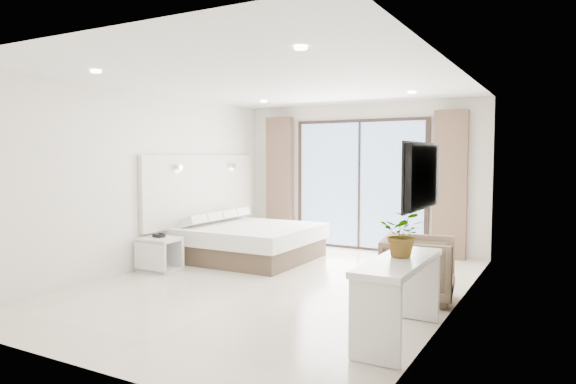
# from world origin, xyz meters

# --- Properties ---
(ground) EXTENTS (6.20, 6.20, 0.00)m
(ground) POSITION_xyz_m (0.00, 0.00, 0.00)
(ground) COLOR beige
(ground) RESTS_ON ground
(room_shell) EXTENTS (4.62, 6.22, 2.72)m
(room_shell) POSITION_xyz_m (-0.20, 0.86, 1.58)
(room_shell) COLOR silver
(room_shell) RESTS_ON ground
(bed) EXTENTS (2.04, 1.94, 0.71)m
(bed) POSITION_xyz_m (-1.29, 1.29, 0.30)
(bed) COLOR brown
(bed) RESTS_ON ground
(nightstand) EXTENTS (0.57, 0.47, 0.51)m
(nightstand) POSITION_xyz_m (-1.96, -0.13, 0.26)
(nightstand) COLOR silver
(nightstand) RESTS_ON ground
(phone) EXTENTS (0.17, 0.14, 0.05)m
(phone) POSITION_xyz_m (-1.98, -0.11, 0.54)
(phone) COLOR black
(phone) RESTS_ON nightstand
(console_desk) EXTENTS (0.46, 1.49, 0.77)m
(console_desk) POSITION_xyz_m (2.04, -1.21, 0.56)
(console_desk) COLOR silver
(console_desk) RESTS_ON ground
(plant) EXTENTS (0.42, 0.46, 0.35)m
(plant) POSITION_xyz_m (2.04, -1.10, 0.94)
(plant) COLOR #33662D
(plant) RESTS_ON console_desk
(armchair) EXTENTS (0.89, 0.93, 0.84)m
(armchair) POSITION_xyz_m (1.85, 0.22, 0.42)
(armchair) COLOR #7D6351
(armchair) RESTS_ON ground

